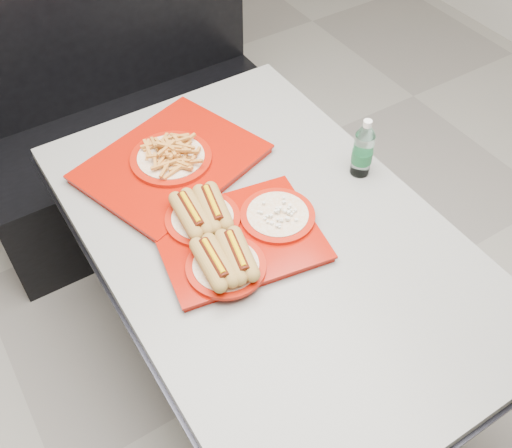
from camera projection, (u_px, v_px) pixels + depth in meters
ground at (267, 365)px, 2.22m from camera, size 6.00×6.00×0.00m
diner_table at (269, 269)px, 1.78m from camera, size 0.92×1.42×0.75m
booth_bench at (128, 123)px, 2.54m from camera, size 1.30×0.57×1.35m
tray_near at (232, 234)px, 1.61m from camera, size 0.48×0.41×0.09m
tray_far at (171, 160)px, 1.82m from camera, size 0.61×0.54×0.10m
water_bottle at (363, 151)px, 1.76m from camera, size 0.06×0.06×0.20m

